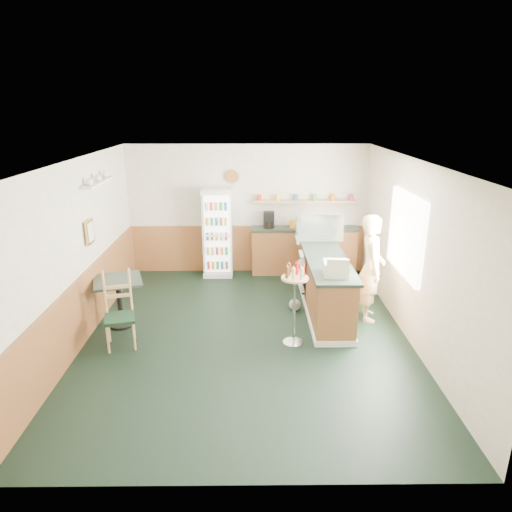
{
  "coord_description": "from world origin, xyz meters",
  "views": [
    {
      "loc": [
        0.09,
        -6.43,
        3.43
      ],
      "look_at": [
        0.16,
        0.6,
        1.11
      ],
      "focal_mm": 32.0,
      "sensor_mm": 36.0,
      "label": 1
    }
  ],
  "objects_px": {
    "cash_register": "(336,268)",
    "cafe_chair": "(121,307)",
    "display_case": "(319,228)",
    "shopkeeper": "(371,268)",
    "cafe_table": "(119,293)",
    "condiment_stand": "(294,294)",
    "drinks_fridge": "(218,233)"
  },
  "relations": [
    {
      "from": "condiment_stand",
      "to": "cafe_chair",
      "type": "height_order",
      "value": "condiment_stand"
    },
    {
      "from": "condiment_stand",
      "to": "cafe_table",
      "type": "bearing_deg",
      "value": 167.24
    },
    {
      "from": "display_case",
      "to": "condiment_stand",
      "type": "bearing_deg",
      "value": -107.12
    },
    {
      "from": "display_case",
      "to": "cafe_chair",
      "type": "bearing_deg",
      "value": -147.81
    },
    {
      "from": "drinks_fridge",
      "to": "shopkeeper",
      "type": "distance_m",
      "value": 3.43
    },
    {
      "from": "drinks_fridge",
      "to": "condiment_stand",
      "type": "relative_size",
      "value": 1.47
    },
    {
      "from": "drinks_fridge",
      "to": "cafe_table",
      "type": "xyz_separation_m",
      "value": [
        -1.43,
        -2.38,
        -0.35
      ]
    },
    {
      "from": "display_case",
      "to": "cash_register",
      "type": "xyz_separation_m",
      "value": [
        0.0,
        -1.81,
        -0.14
      ]
    },
    {
      "from": "drinks_fridge",
      "to": "cash_register",
      "type": "bearing_deg",
      "value": -54.5
    },
    {
      "from": "display_case",
      "to": "condiment_stand",
      "type": "height_order",
      "value": "display_case"
    },
    {
      "from": "condiment_stand",
      "to": "cash_register",
      "type": "bearing_deg",
      "value": 21.32
    },
    {
      "from": "drinks_fridge",
      "to": "cash_register",
      "type": "distance_m",
      "value": 3.4
    },
    {
      "from": "display_case",
      "to": "shopkeeper",
      "type": "relative_size",
      "value": 0.48
    },
    {
      "from": "cash_register",
      "to": "cafe_table",
      "type": "height_order",
      "value": "cash_register"
    },
    {
      "from": "cash_register",
      "to": "cafe_table",
      "type": "bearing_deg",
      "value": 178.21
    },
    {
      "from": "drinks_fridge",
      "to": "cafe_chair",
      "type": "bearing_deg",
      "value": -112.61
    },
    {
      "from": "shopkeeper",
      "to": "drinks_fridge",
      "type": "bearing_deg",
      "value": 56.99
    },
    {
      "from": "drinks_fridge",
      "to": "cafe_chair",
      "type": "height_order",
      "value": "drinks_fridge"
    },
    {
      "from": "cash_register",
      "to": "condiment_stand",
      "type": "bearing_deg",
      "value": -154.1
    },
    {
      "from": "drinks_fridge",
      "to": "display_case",
      "type": "distance_m",
      "value": 2.21
    },
    {
      "from": "display_case",
      "to": "shopkeeper",
      "type": "distance_m",
      "value": 1.43
    },
    {
      "from": "condiment_stand",
      "to": "cafe_chair",
      "type": "relative_size",
      "value": 1.09
    },
    {
      "from": "cash_register",
      "to": "cafe_table",
      "type": "xyz_separation_m",
      "value": [
        -3.4,
        0.38,
        -0.55
      ]
    },
    {
      "from": "condiment_stand",
      "to": "drinks_fridge",
      "type": "bearing_deg",
      "value": 113.96
    },
    {
      "from": "cash_register",
      "to": "cafe_chair",
      "type": "bearing_deg",
      "value": -171.67
    },
    {
      "from": "shopkeeper",
      "to": "cafe_chair",
      "type": "distance_m",
      "value": 4.0
    },
    {
      "from": "drinks_fridge",
      "to": "condiment_stand",
      "type": "xyz_separation_m",
      "value": [
        1.34,
        -3.01,
        -0.11
      ]
    },
    {
      "from": "condiment_stand",
      "to": "cafe_table",
      "type": "relative_size",
      "value": 1.35
    },
    {
      "from": "condiment_stand",
      "to": "cafe_chair",
      "type": "xyz_separation_m",
      "value": [
        -2.58,
        0.04,
        -0.21
      ]
    },
    {
      "from": "display_case",
      "to": "cafe_table",
      "type": "relative_size",
      "value": 0.94
    },
    {
      "from": "drinks_fridge",
      "to": "cash_register",
      "type": "relative_size",
      "value": 4.85
    },
    {
      "from": "display_case",
      "to": "cafe_table",
      "type": "bearing_deg",
      "value": -157.19
    }
  ]
}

